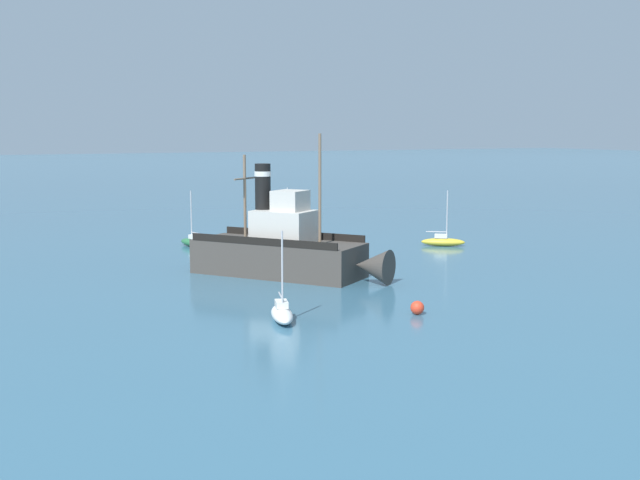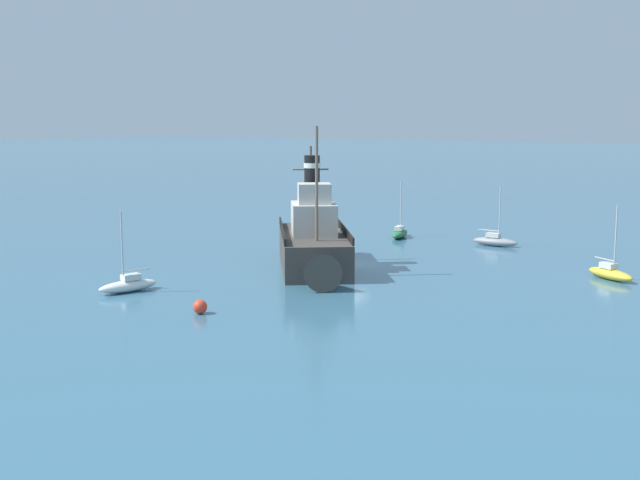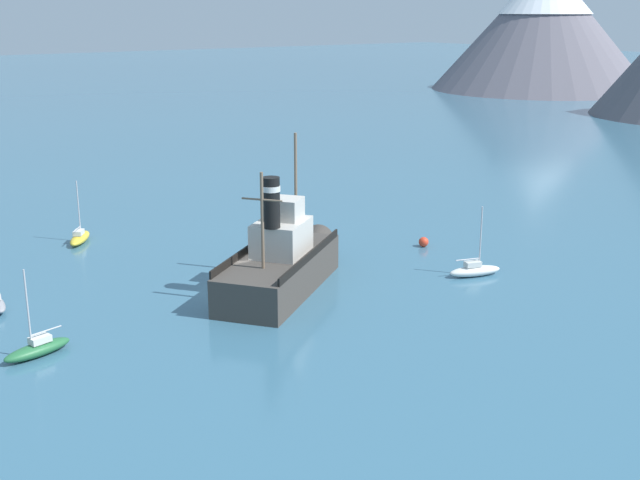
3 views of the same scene
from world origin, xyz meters
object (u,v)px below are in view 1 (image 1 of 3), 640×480
at_px(sailboat_green, 194,242).
at_px(sailboat_yellow, 443,241).
at_px(sailboat_grey, 284,236).
at_px(old_tugboat, 286,250).
at_px(sailboat_white, 282,313).
at_px(mooring_buoy, 417,308).

relative_size(sailboat_green, sailboat_yellow, 1.00).
height_order(sailboat_yellow, sailboat_grey, same).
relative_size(sailboat_green, sailboat_grey, 1.00).
bearing_deg(old_tugboat, sailboat_yellow, -159.20).
distance_m(sailboat_green, sailboat_grey, 8.69).
bearing_deg(sailboat_white, old_tugboat, -115.41).
xyz_separation_m(sailboat_yellow, mooring_buoy, (16.84, 21.11, -0.04)).
bearing_deg(old_tugboat, sailboat_green, -85.38).
xyz_separation_m(sailboat_yellow, sailboat_white, (24.12, 19.06, 0.00)).
relative_size(sailboat_yellow, sailboat_grey, 1.00).
bearing_deg(sailboat_yellow, old_tugboat, 20.80).
bearing_deg(sailboat_yellow, sailboat_grey, -40.58).
bearing_deg(sailboat_green, mooring_buoy, 95.38).
distance_m(sailboat_white, mooring_buoy, 7.57).
bearing_deg(sailboat_green, old_tugboat, 94.62).
bearing_deg(old_tugboat, mooring_buoy, 96.26).
bearing_deg(sailboat_green, sailboat_white, 81.23).
distance_m(sailboat_yellow, sailboat_white, 30.74).
distance_m(sailboat_yellow, sailboat_grey, 14.52).
relative_size(sailboat_yellow, mooring_buoy, 6.39).
distance_m(sailboat_green, mooring_buoy, 30.74).
bearing_deg(sailboat_grey, sailboat_green, -0.30).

